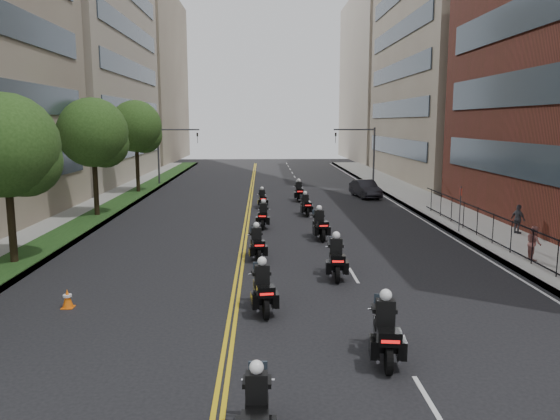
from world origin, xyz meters
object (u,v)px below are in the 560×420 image
at_px(motorcycle_6, 263,217).
at_px(traffic_cone, 68,299).
at_px(motorcycle_0, 257,413).
at_px(motorcycle_4, 257,245).
at_px(motorcycle_5, 320,226).
at_px(pedestrian_c, 518,219).
at_px(motorcycle_2, 263,290).
at_px(parked_sedan, 365,189).
at_px(motorcycle_9, 299,192).
at_px(motorcycle_7, 305,206).
at_px(motorcycle_3, 336,260).
at_px(motorcycle_8, 262,199).
at_px(motorcycle_1, 385,333).
at_px(pedestrian_b, 534,243).

xyz_separation_m(motorcycle_6, traffic_cone, (-6.58, -13.72, -0.35)).
height_order(motorcycle_0, motorcycle_4, motorcycle_4).
bearing_deg(traffic_cone, motorcycle_5, 47.82).
relative_size(motorcycle_0, pedestrian_c, 1.41).
bearing_deg(motorcycle_6, motorcycle_2, -86.57).
bearing_deg(parked_sedan, motorcycle_9, -169.72).
bearing_deg(motorcycle_0, parked_sedan, 77.67).
height_order(motorcycle_6, motorcycle_7, motorcycle_6).
bearing_deg(motorcycle_3, motorcycle_2, -123.56).
bearing_deg(parked_sedan, motorcycle_8, -156.87).
height_order(motorcycle_6, pedestrian_c, pedestrian_c).
bearing_deg(motorcycle_6, motorcycle_8, 94.13).
bearing_deg(motorcycle_2, motorcycle_0, -98.21).
height_order(motorcycle_7, parked_sedan, motorcycle_7).
bearing_deg(motorcycle_4, motorcycle_1, -79.73).
relative_size(motorcycle_3, traffic_cone, 3.85).
height_order(motorcycle_2, motorcycle_6, motorcycle_2).
height_order(motorcycle_8, pedestrian_b, pedestrian_b).
xyz_separation_m(motorcycle_2, parked_sedan, (8.48, 27.08, -0.01)).
xyz_separation_m(motorcycle_2, motorcycle_6, (0.06, 14.27, -0.04)).
relative_size(motorcycle_7, pedestrian_b, 1.46).
xyz_separation_m(motorcycle_7, motorcycle_8, (-2.86, 3.37, -0.04)).
bearing_deg(motorcycle_0, motorcycle_8, 91.40).
bearing_deg(traffic_cone, parked_sedan, 60.51).
xyz_separation_m(motorcycle_7, pedestrian_b, (9.03, -12.65, 0.26)).
xyz_separation_m(motorcycle_3, parked_sedan, (5.56, 23.25, -0.02)).
height_order(motorcycle_2, pedestrian_c, motorcycle_2).
relative_size(motorcycle_2, motorcycle_4, 1.07).
bearing_deg(parked_sedan, motorcycle_0, -112.63).
distance_m(motorcycle_4, motorcycle_8, 14.96).
bearing_deg(motorcycle_1, motorcycle_8, 103.31).
distance_m(motorcycle_1, parked_sedan, 31.36).
xyz_separation_m(motorcycle_1, motorcycle_8, (-3.16, 25.66, -0.14)).
relative_size(motorcycle_1, pedestrian_c, 1.61).
bearing_deg(motorcycle_2, motorcycle_9, 76.28).
bearing_deg(motorcycle_9, motorcycle_1, -90.75).
xyz_separation_m(motorcycle_8, parked_sedan, (8.48, 5.25, 0.11)).
bearing_deg(parked_sedan, motorcycle_3, -112.07).
bearing_deg(motorcycle_5, parked_sedan, 64.83).
height_order(motorcycle_8, motorcycle_9, motorcycle_9).
bearing_deg(motorcycle_2, pedestrian_b, 18.83).
relative_size(motorcycle_4, traffic_cone, 3.51).
bearing_deg(motorcycle_4, motorcycle_3, -51.20).
xyz_separation_m(motorcycle_6, motorcycle_9, (2.81, 10.89, 0.02)).
height_order(motorcycle_1, motorcycle_8, motorcycle_1).
distance_m(motorcycle_0, motorcycle_7, 26.10).
height_order(motorcycle_5, traffic_cone, motorcycle_5).
bearing_deg(motorcycle_8, parked_sedan, 26.59).
distance_m(motorcycle_1, motorcycle_5, 14.91).
relative_size(motorcycle_6, traffic_cone, 3.54).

